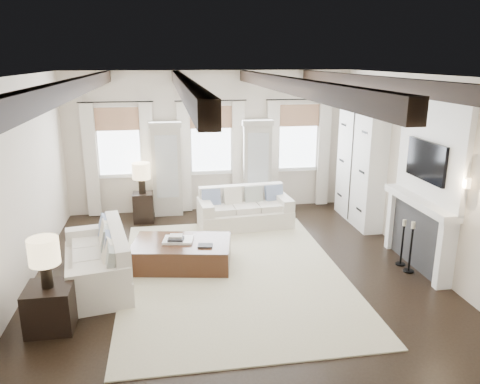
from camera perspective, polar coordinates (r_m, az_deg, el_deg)
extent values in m
plane|color=black|center=(7.73, -0.46, -10.53)|extent=(7.50, 7.50, 0.00)
cube|color=beige|center=(10.79, -3.57, 6.09)|extent=(6.50, 0.04, 3.20)
cube|color=beige|center=(3.75, 8.61, -13.82)|extent=(6.50, 0.04, 3.20)
cube|color=beige|center=(7.41, -26.18, -0.15)|extent=(0.04, 7.50, 3.20)
cube|color=beige|center=(8.29, 22.33, 1.87)|extent=(0.04, 7.50, 3.20)
cube|color=white|center=(6.92, -0.52, 13.91)|extent=(6.50, 7.50, 0.04)
cube|color=black|center=(6.94, -19.22, 12.06)|extent=(0.16, 7.40, 0.22)
cube|color=black|center=(6.85, -6.89, 12.78)|extent=(0.16, 7.40, 0.22)
cube|color=black|center=(7.08, 5.65, 12.91)|extent=(0.16, 7.40, 0.22)
cube|color=black|center=(7.58, 16.57, 12.55)|extent=(0.16, 7.40, 0.22)
cube|color=white|center=(10.75, -14.55, 5.84)|extent=(0.90, 0.03, 1.45)
cube|color=#A47355|center=(10.61, -14.77, 8.60)|extent=(0.94, 0.04, 0.50)
cube|color=silver|center=(10.80, -17.73, 3.58)|extent=(0.28, 0.08, 2.50)
cube|color=silver|center=(10.68, -11.13, 3.92)|extent=(0.28, 0.08, 2.50)
cylinder|color=black|center=(10.53, -14.94, 10.56)|extent=(1.60, 0.02, 0.02)
cube|color=white|center=(10.76, -3.56, 6.33)|extent=(0.90, 0.03, 1.45)
cube|color=#A47355|center=(10.62, -3.57, 9.10)|extent=(0.94, 0.04, 0.50)
cube|color=silver|center=(10.69, -6.78, 4.11)|extent=(0.28, 0.08, 2.50)
cube|color=silver|center=(10.81, -0.19, 4.36)|extent=(0.28, 0.08, 2.50)
cylinder|color=black|center=(10.53, -3.58, 11.06)|extent=(1.60, 0.02, 0.02)
cube|color=white|center=(11.15, 7.06, 6.58)|extent=(0.90, 0.03, 1.45)
cube|color=#A47355|center=(11.02, 7.24, 9.25)|extent=(0.94, 0.04, 0.50)
cube|color=silver|center=(10.96, 4.01, 4.48)|extent=(0.28, 0.08, 2.50)
cube|color=silver|center=(11.31, 10.16, 4.63)|extent=(0.28, 0.08, 2.50)
cylinder|color=black|center=(10.93, 7.38, 11.14)|extent=(1.60, 0.02, 0.02)
cube|color=#B6B0A3|center=(10.65, -8.89, 2.50)|extent=(0.64, 0.38, 2.00)
cube|color=#B2B7BA|center=(10.42, -8.91, 3.04)|extent=(0.48, 0.02, 1.40)
cube|color=#B6B0A3|center=(10.45, -9.14, 8.15)|extent=(0.70, 0.42, 0.12)
cube|color=#B6B0A3|center=(10.85, 2.01, 2.93)|extent=(0.64, 0.38, 2.00)
cube|color=#B2B7BA|center=(10.62, 2.22, 3.48)|extent=(0.48, 0.02, 1.40)
cube|color=#B6B0A3|center=(10.66, 2.06, 8.49)|extent=(0.70, 0.42, 0.12)
cube|color=#272629|center=(8.54, 21.07, -4.99)|extent=(0.18, 1.50, 1.10)
cube|color=black|center=(8.57, 20.79, -5.95)|extent=(0.10, 0.90, 0.70)
cube|color=white|center=(7.87, 23.77, -7.06)|extent=(0.26, 0.14, 1.10)
cube|color=white|center=(9.19, 18.33, -3.25)|extent=(0.26, 0.14, 1.10)
cube|color=white|center=(8.31, 21.07, -1.10)|extent=(0.32, 1.90, 0.12)
cube|color=white|center=(8.16, 22.39, 5.26)|extent=(0.10, 1.90, 1.80)
cube|color=black|center=(8.17, 21.79, 3.54)|extent=(0.07, 1.10, 0.64)
cylinder|color=#FFD899|center=(7.35, 25.96, 0.97)|extent=(0.10, 0.10, 0.14)
cube|color=silver|center=(10.30, 14.47, 3.14)|extent=(0.40, 1.70, 2.50)
cube|color=black|center=(10.21, 13.39, 3.12)|extent=(0.01, 0.02, 2.40)
cube|color=beige|center=(7.90, -0.89, -9.84)|extent=(3.61, 4.96, 0.02)
cube|color=white|center=(9.93, 0.62, -3.21)|extent=(1.99, 1.02, 0.37)
cube|color=white|center=(10.11, 0.16, -0.38)|extent=(1.85, 0.34, 0.46)
cube|color=white|center=(9.67, -4.24, -1.89)|extent=(0.30, 0.84, 0.24)
cube|color=white|center=(10.07, 5.30, -1.19)|extent=(0.30, 0.84, 0.24)
cube|color=white|center=(9.70, -2.36, -2.15)|extent=(0.56, 0.59, 0.13)
cube|color=white|center=(9.81, 0.69, -1.92)|extent=(0.56, 0.59, 0.13)
cube|color=white|center=(9.95, 3.67, -1.70)|extent=(0.56, 0.59, 0.13)
cube|color=#6A7CA6|center=(9.82, -3.53, -0.75)|extent=(0.40, 0.23, 0.40)
cube|color=silver|center=(9.91, -0.92, -0.57)|extent=(0.40, 0.23, 0.40)
cube|color=beige|center=(10.02, 1.65, -0.39)|extent=(0.40, 0.23, 0.40)
cube|color=#6A7CA6|center=(10.15, 4.16, -0.21)|extent=(0.40, 0.23, 0.40)
cube|color=white|center=(7.85, -17.06, -9.29)|extent=(1.27, 2.16, 0.39)
cube|color=white|center=(7.69, -14.69, -6.09)|extent=(0.56, 1.94, 0.48)
cube|color=white|center=(8.55, -17.56, -4.89)|extent=(0.90, 0.40, 0.25)
cube|color=white|center=(6.90, -16.86, -9.94)|extent=(0.90, 0.40, 0.25)
cube|color=white|center=(8.26, -17.76, -6.08)|extent=(0.67, 0.64, 0.14)
cube|color=white|center=(7.74, -17.58, -7.58)|extent=(0.67, 0.64, 0.14)
cube|color=white|center=(7.23, -17.37, -9.29)|extent=(0.67, 0.64, 0.14)
cube|color=#6A7CA6|center=(8.35, -16.30, -4.22)|extent=(0.28, 0.44, 0.42)
cube|color=silver|center=(8.08, -16.16, -4.90)|extent=(0.28, 0.44, 0.42)
cube|color=beige|center=(7.80, -16.01, -5.63)|extent=(0.28, 0.44, 0.42)
cube|color=#6A7CA6|center=(7.53, -15.85, -6.41)|extent=(0.28, 0.44, 0.42)
cube|color=silver|center=(7.27, -15.67, -7.24)|extent=(0.28, 0.44, 0.42)
cube|color=beige|center=(7.00, -15.49, -8.15)|extent=(0.28, 0.44, 0.42)
cube|color=black|center=(8.16, -7.12, -7.49)|extent=(1.81, 1.31, 0.43)
cube|color=white|center=(8.12, -7.53, -5.81)|extent=(0.56, 0.46, 0.04)
cube|color=#262628|center=(8.05, -7.82, -5.71)|extent=(0.29, 0.24, 0.04)
cube|color=beige|center=(8.09, -7.82, -5.33)|extent=(0.25, 0.21, 0.03)
cube|color=#262628|center=(7.85, -4.26, -6.54)|extent=(0.27, 0.22, 0.03)
cube|color=black|center=(6.81, -22.09, -12.89)|extent=(0.60, 0.60, 0.60)
cylinder|color=black|center=(6.61, -22.51, -9.37)|extent=(0.15, 0.15, 0.33)
cylinder|color=#F9D89E|center=(6.48, -22.82, -6.67)|extent=(0.39, 0.39, 0.35)
cube|color=black|center=(10.42, -11.70, -1.83)|extent=(0.43, 0.43, 0.64)
cylinder|color=black|center=(10.29, -11.85, 0.73)|extent=(0.15, 0.15, 0.32)
cylinder|color=#F9D89E|center=(10.21, -11.95, 2.52)|extent=(0.39, 0.39, 0.34)
cylinder|color=black|center=(8.45, 19.84, -9.03)|extent=(0.18, 0.18, 0.02)
cylinder|color=black|center=(8.31, 20.08, -6.65)|extent=(0.03, 0.03, 0.78)
cylinder|color=beige|center=(8.16, 20.37, -3.81)|extent=(0.07, 0.07, 0.11)
cylinder|color=black|center=(8.68, 18.95, -8.30)|extent=(0.17, 0.17, 0.02)
cylinder|color=black|center=(8.54, 19.16, -6.12)|extent=(0.03, 0.03, 0.73)
cylinder|color=beige|center=(8.40, 19.41, -3.55)|extent=(0.06, 0.06, 0.10)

